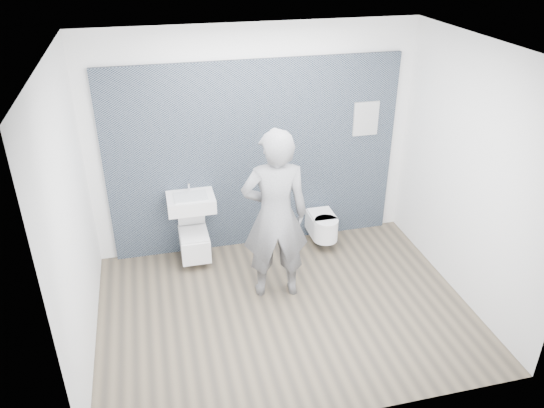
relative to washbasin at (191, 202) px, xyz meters
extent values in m
plane|color=brown|center=(0.84, -1.23, -0.81)|extent=(4.00, 4.00, 0.00)
plane|color=silver|center=(0.84, 0.27, 0.59)|extent=(4.00, 0.00, 4.00)
plane|color=silver|center=(0.84, -2.73, 0.59)|extent=(4.00, 0.00, 4.00)
plane|color=silver|center=(-1.16, -1.23, 0.59)|extent=(0.00, 3.00, 3.00)
plane|color=silver|center=(2.84, -1.23, 0.59)|extent=(0.00, 3.00, 3.00)
plane|color=white|center=(0.84, -1.23, 1.99)|extent=(4.00, 4.00, 0.00)
cube|color=black|center=(0.84, 0.24, -0.81)|extent=(3.60, 0.06, 2.40)
cube|color=white|center=(0.00, 0.00, -0.01)|extent=(0.56, 0.42, 0.17)
cube|color=silver|center=(0.00, -0.02, 0.08)|extent=(0.39, 0.28, 0.03)
cylinder|color=silver|center=(0.00, 0.15, 0.15)|extent=(0.02, 0.02, 0.14)
cylinder|color=silver|center=(0.00, 0.10, 0.21)|extent=(0.02, 0.09, 0.02)
cylinder|color=silver|center=(0.00, 0.19, -0.15)|extent=(0.04, 0.04, 0.11)
cube|color=white|center=(0.00, -0.04, -0.57)|extent=(0.35, 0.51, 0.29)
cylinder|color=silver|center=(0.00, -0.08, -0.43)|extent=(0.25, 0.25, 0.03)
cube|color=white|center=(0.00, -0.08, -0.41)|extent=(0.33, 0.40, 0.02)
cube|color=white|center=(0.00, 0.09, -0.23)|extent=(0.33, 0.16, 0.35)
cube|color=silver|center=(0.00, 0.18, -0.67)|extent=(0.09, 0.06, 0.08)
cube|color=white|center=(1.66, 0.02, -0.54)|extent=(0.32, 0.37, 0.27)
cylinder|color=white|center=(1.66, -0.16, -0.54)|extent=(0.32, 0.32, 0.27)
cube|color=white|center=(1.66, 0.00, -0.39)|extent=(0.30, 0.36, 0.03)
cylinder|color=white|center=(1.66, -0.18, -0.39)|extent=(0.30, 0.30, 0.03)
cube|color=silver|center=(1.66, 0.18, -0.63)|extent=(0.09, 0.06, 0.08)
cube|color=silver|center=(2.25, 0.20, -0.81)|extent=(0.32, 0.03, 0.43)
imported|color=slate|center=(0.82, -0.88, 0.18)|extent=(0.77, 0.56, 1.98)
camera|label=1|loc=(-0.38, -5.67, 2.94)|focal=35.00mm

